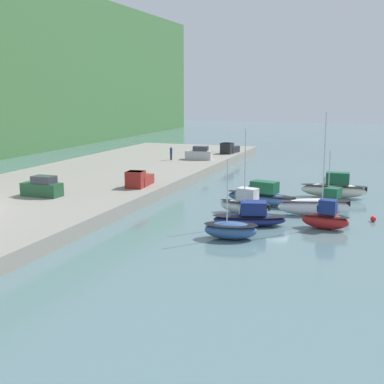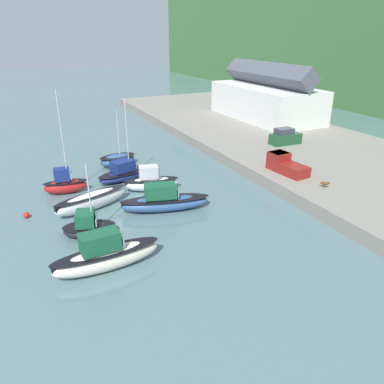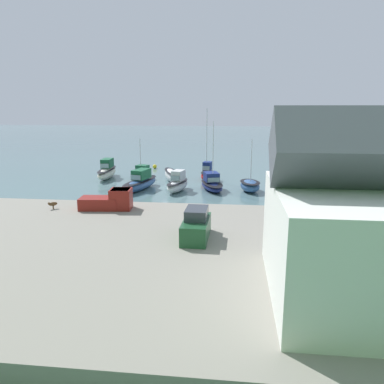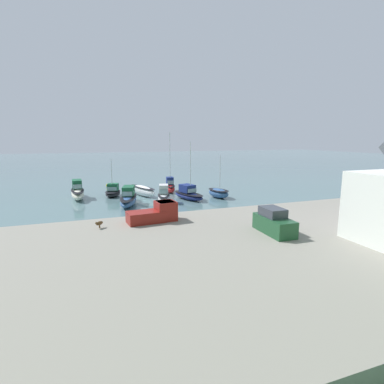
{
  "view_description": "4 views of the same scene",
  "coord_description": "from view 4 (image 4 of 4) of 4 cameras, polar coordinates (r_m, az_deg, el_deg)",
  "views": [
    {
      "loc": [
        -52.18,
        -9.47,
        12.1
      ],
      "look_at": [
        -2.85,
        7.98,
        2.22
      ],
      "focal_mm": 50.0,
      "sensor_mm": 36.0,
      "label": 1
    },
    {
      "loc": [
        32.79,
        -8.92,
        15.17
      ],
      "look_at": [
        4.11,
        4.93,
        1.53
      ],
      "focal_mm": 35.0,
      "sensor_mm": 36.0,
      "label": 2
    },
    {
      "loc": [
        -8.29,
        49.07,
        10.64
      ],
      "look_at": [
        -3.91,
        9.52,
        1.5
      ],
      "focal_mm": 35.0,
      "sensor_mm": 36.0,
      "label": 3
    },
    {
      "loc": [
        9.11,
        44.44,
        9.36
      ],
      "look_at": [
        -3.43,
        9.16,
        2.58
      ],
      "focal_mm": 28.0,
      "sensor_mm": 36.0,
      "label": 4
    }
  ],
  "objects": [
    {
      "name": "dog_on_quay",
      "position": [
        28.36,
        -17.28,
        -5.72
      ],
      "size": [
        0.79,
        0.76,
        0.68
      ],
      "rotation": [
        0.0,
        0.0,
        5.45
      ],
      "color": "brown",
      "rests_on": "quay_promenade"
    },
    {
      "name": "pickup_truck_1",
      "position": [
        29.47,
        -6.83,
        -4.0
      ],
      "size": [
        4.89,
        2.39,
        1.9
      ],
      "rotation": [
        0.0,
        0.0,
        1.67
      ],
      "color": "maroon",
      "rests_on": "quay_promenade"
    },
    {
      "name": "quay_promenade",
      "position": [
        22.53,
        6.07,
        -12.52
      ],
      "size": [
        103.73,
        24.06,
        1.32
      ],
      "color": "gray",
      "rests_on": "ground_plane"
    },
    {
      "name": "mooring_buoy_1",
      "position": [
        55.26,
        -9.54,
        0.65
      ],
      "size": [
        0.54,
        0.54,
        0.54
      ],
      "color": "red",
      "rests_on": "ground_plane"
    },
    {
      "name": "mooring_buoy_0",
      "position": [
        59.78,
        -15.72,
        1.22
      ],
      "size": [
        0.73,
        0.73,
        0.73
      ],
      "color": "yellow",
      "rests_on": "ground_plane"
    },
    {
      "name": "moored_boat_4",
      "position": [
        52.19,
        -4.2,
        1.03
      ],
      "size": [
        2.15,
        4.48,
        10.34
      ],
      "rotation": [
        0.0,
        0.0,
        -0.13
      ],
      "color": "red",
      "rests_on": "ground_plane"
    },
    {
      "name": "moored_boat_7",
      "position": [
        49.91,
        -20.97,
        0.04
      ],
      "size": [
        2.29,
        7.69,
        2.94
      ],
      "rotation": [
        0.0,
        0.0,
        0.05
      ],
      "color": "white",
      "rests_on": "ground_plane"
    },
    {
      "name": "moored_boat_2",
      "position": [
        43.68,
        -5.39,
        -0.84
      ],
      "size": [
        3.05,
        5.82,
        2.69
      ],
      "rotation": [
        0.0,
        0.0,
        -0.24
      ],
      "color": "silver",
      "rests_on": "ground_plane"
    },
    {
      "name": "ground_plane",
      "position": [
        46.32,
        -7.82,
        -1.49
      ],
      "size": [
        320.0,
        320.0,
        0.0
      ],
      "primitive_type": "plane",
      "color": "slate"
    },
    {
      "name": "moored_boat_3",
      "position": [
        43.3,
        -11.99,
        -1.16
      ],
      "size": [
        4.09,
        8.47,
        2.62
      ],
      "rotation": [
        0.0,
        0.0,
        -0.25
      ],
      "color": "#33568E",
      "rests_on": "ground_plane"
    },
    {
      "name": "parked_car_1",
      "position": [
        26.64,
        15.32,
        -5.62
      ],
      "size": [
        1.89,
        4.24,
        2.16
      ],
      "rotation": [
        0.0,
        0.0,
        -0.02
      ],
      "color": "#1E4C2D",
      "rests_on": "quay_promenade"
    },
    {
      "name": "moored_boat_5",
      "position": [
        49.57,
        -9.37,
        0.28
      ],
      "size": [
        3.85,
        7.4,
        1.7
      ],
      "rotation": [
        0.0,
        0.0,
        0.33
      ],
      "color": "white",
      "rests_on": "ground_plane"
    },
    {
      "name": "moored_boat_6",
      "position": [
        50.22,
        -14.83,
        0.04
      ],
      "size": [
        3.4,
        4.67,
        6.06
      ],
      "rotation": [
        0.0,
        0.0,
        -0.29
      ],
      "color": "black",
      "rests_on": "ground_plane"
    },
    {
      "name": "moored_boat_0",
      "position": [
        47.67,
        5.07,
        -0.15
      ],
      "size": [
        3.11,
        4.8,
        6.72
      ],
      "rotation": [
        0.0,
        0.0,
        0.16
      ],
      "color": "#33568E",
      "rests_on": "ground_plane"
    },
    {
      "name": "moored_boat_1",
      "position": [
        46.32,
        -0.71,
        -0.37
      ],
      "size": [
        4.18,
        7.14,
        8.82
      ],
      "rotation": [
        0.0,
        0.0,
        0.28
      ],
      "color": "navy",
      "rests_on": "ground_plane"
    }
  ]
}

